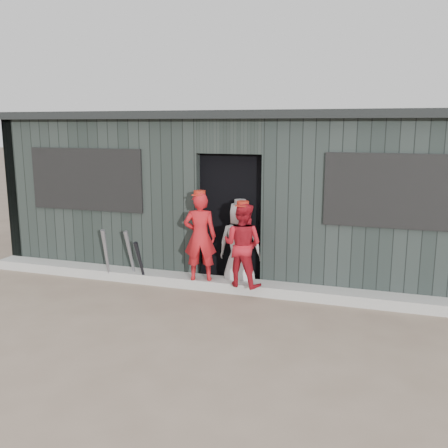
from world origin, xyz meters
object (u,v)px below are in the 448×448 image
(player_red_right, at_px, (243,245))
(bat_right, at_px, (140,263))
(player_red_left, at_px, (200,237))
(player_grey_back, at_px, (240,245))
(dugout, at_px, (254,190))
(bat_mid, at_px, (131,256))
(bat_left, at_px, (106,255))

(player_red_right, bearing_deg, bat_right, 11.00)
(player_red_right, bearing_deg, player_red_left, 3.94)
(bat_right, bearing_deg, player_grey_back, 14.88)
(player_grey_back, xyz_separation_m, dugout, (-0.18, 1.50, 0.63))
(bat_mid, height_order, dugout, dugout)
(bat_left, xyz_separation_m, bat_right, (0.57, 0.03, -0.08))
(player_red_right, xyz_separation_m, dugout, (-0.33, 1.86, 0.54))
(bat_mid, relative_size, bat_right, 1.18)
(bat_left, bearing_deg, bat_right, 2.53)
(bat_right, height_order, dugout, dugout)
(bat_left, distance_m, bat_mid, 0.37)
(player_red_right, bearing_deg, bat_left, 11.36)
(player_grey_back, bearing_deg, bat_left, 7.09)
(bat_mid, bearing_deg, player_red_left, -0.48)
(bat_left, xyz_separation_m, bat_mid, (0.35, 0.14, -0.01))
(player_red_left, relative_size, dugout, 0.16)
(bat_left, distance_m, player_grey_back, 2.09)
(bat_left, relative_size, bat_mid, 1.03)
(bat_mid, relative_size, dugout, 0.10)
(bat_right, bearing_deg, dugout, 55.99)
(bat_mid, distance_m, player_red_right, 1.86)
(bat_left, distance_m, player_red_right, 2.20)
(bat_mid, xyz_separation_m, player_grey_back, (1.69, 0.28, 0.24))
(player_red_left, relative_size, player_grey_back, 1.00)
(player_grey_back, relative_size, dugout, 0.16)
(player_red_right, bearing_deg, bat_mid, 7.38)
(bat_mid, bearing_deg, bat_left, -158.49)
(bat_right, distance_m, dugout, 2.47)
(bat_mid, bearing_deg, dugout, 49.86)
(bat_mid, bearing_deg, player_red_right, -2.47)
(dugout, bearing_deg, player_red_left, -100.82)
(bat_left, bearing_deg, dugout, 46.06)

